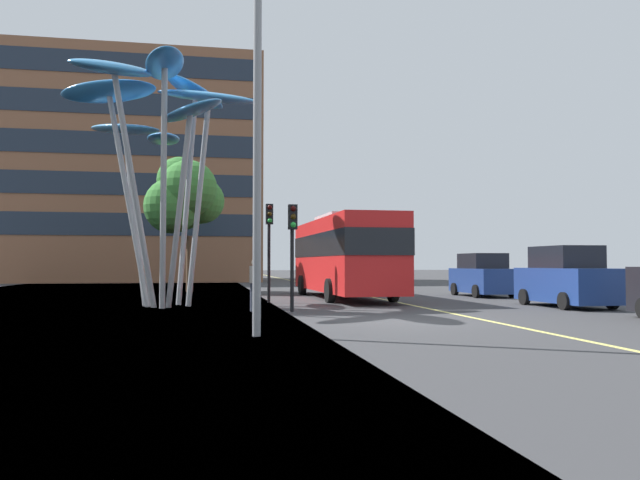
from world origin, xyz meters
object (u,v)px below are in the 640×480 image
object	(u,v)px
traffic_light_kerb_near	(293,234)
traffic_light_kerb_far	(269,231)
car_parked_mid	(566,279)
pedestrian	(255,285)
car_parked_far	(482,276)
red_bus	(344,253)
leaf_sculpture	(158,114)
street_lamp	(270,93)

from	to	relation	value
traffic_light_kerb_near	traffic_light_kerb_far	distance (m)	4.69
traffic_light_kerb_far	car_parked_mid	distance (m)	11.18
pedestrian	car_parked_mid	bearing A→B (deg)	0.07
traffic_light_kerb_near	car_parked_far	world-z (taller)	traffic_light_kerb_near
red_bus	car_parked_mid	bearing A→B (deg)	-46.05
red_bus	traffic_light_kerb_far	world-z (taller)	traffic_light_kerb_far
traffic_light_kerb_far	car_parked_mid	bearing A→B (deg)	-22.21
car_parked_mid	leaf_sculpture	bearing A→B (deg)	169.01
red_bus	pedestrian	distance (m)	8.29
traffic_light_kerb_far	street_lamp	xyz separation A→B (m)	(-1.10, -11.13, 2.48)
traffic_light_kerb_near	traffic_light_kerb_far	world-z (taller)	traffic_light_kerb_far
car_parked_far	traffic_light_kerb_near	bearing A→B (deg)	-142.53
leaf_sculpture	pedestrian	world-z (taller)	leaf_sculpture
car_parked_mid	street_lamp	distance (m)	13.96
leaf_sculpture	car_parked_mid	bearing A→B (deg)	-10.99
traffic_light_kerb_near	car_parked_far	bearing A→B (deg)	37.47
leaf_sculpture	pedestrian	xyz separation A→B (m)	(3.33, -2.82, -6.13)
street_lamp	red_bus	bearing A→B (deg)	71.18
car_parked_far	red_bus	bearing A→B (deg)	-176.66
leaf_sculpture	car_parked_mid	size ratio (longest dim) A/B	2.07
red_bus	street_lamp	world-z (taller)	street_lamp
red_bus	street_lamp	bearing A→B (deg)	-108.82
car_parked_far	street_lamp	size ratio (longest dim) A/B	0.47
red_bus	pedestrian	bearing A→B (deg)	-123.26
car_parked_mid	car_parked_far	xyz separation A→B (m)	(0.18, 7.25, -0.06)
leaf_sculpture	traffic_light_kerb_far	distance (m)	6.09
car_parked_far	street_lamp	xyz separation A→B (m)	(-11.49, -14.21, 4.34)
traffic_light_kerb_near	street_lamp	xyz separation A→B (m)	(-1.38, -6.47, 2.79)
car_parked_mid	traffic_light_kerb_far	bearing A→B (deg)	157.79
traffic_light_kerb_far	pedestrian	world-z (taller)	traffic_light_kerb_far
red_bus	car_parked_far	world-z (taller)	red_bus
red_bus	leaf_sculpture	size ratio (longest dim) A/B	1.26
traffic_light_kerb_near	street_lamp	size ratio (longest dim) A/B	0.41
traffic_light_kerb_near	pedestrian	distance (m)	2.09
leaf_sculpture	traffic_light_kerb_far	world-z (taller)	leaf_sculpture
pedestrian	red_bus	bearing A→B (deg)	56.74
leaf_sculpture	car_parked_far	xyz separation A→B (m)	(14.61, 4.44, -6.03)
red_bus	car_parked_far	bearing A→B (deg)	3.34
red_bus	street_lamp	xyz separation A→B (m)	(-4.71, -13.82, 3.26)
red_bus	pedestrian	size ratio (longest dim) A/B	6.60
leaf_sculpture	pedestrian	distance (m)	7.52
traffic_light_kerb_far	car_parked_far	bearing A→B (deg)	16.49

